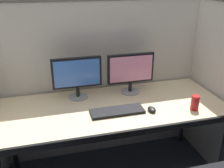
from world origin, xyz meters
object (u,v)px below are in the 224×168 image
at_px(monitor_left, 77,75).
at_px(keyboard_main, 117,111).
at_px(monitor_right, 131,71).
at_px(computer_mouse, 152,109).
at_px(soda_can, 195,103).
at_px(desk, 114,112).

height_order(monitor_left, keyboard_main, monitor_left).
distance_m(monitor_right, computer_mouse, 0.44).
xyz_separation_m(keyboard_main, soda_can, (0.63, -0.11, 0.05)).
height_order(keyboard_main, soda_can, soda_can).
xyz_separation_m(desk, monitor_right, (0.22, 0.23, 0.27)).
bearing_deg(computer_mouse, keyboard_main, 169.46).
bearing_deg(monitor_right, monitor_left, 178.43).
distance_m(desk, computer_mouse, 0.32).
distance_m(desk, monitor_left, 0.45).
bearing_deg(desk, monitor_left, 136.85).
bearing_deg(computer_mouse, soda_can, -9.82).
bearing_deg(monitor_right, desk, -133.24).
xyz_separation_m(monitor_left, monitor_right, (0.48, -0.01, 0.00)).
xyz_separation_m(monitor_right, soda_can, (0.40, -0.45, -0.15)).
bearing_deg(computer_mouse, monitor_left, 143.29).
distance_m(monitor_right, keyboard_main, 0.45).
relative_size(monitor_right, computer_mouse, 4.48).
bearing_deg(soda_can, desk, 161.04).
relative_size(desk, monitor_left, 4.42).
height_order(desk, soda_can, soda_can).
bearing_deg(monitor_right, soda_can, -48.08).
relative_size(desk, computer_mouse, 19.79).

